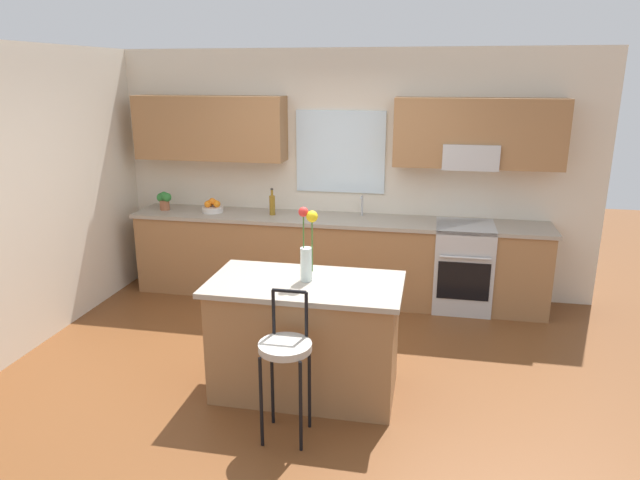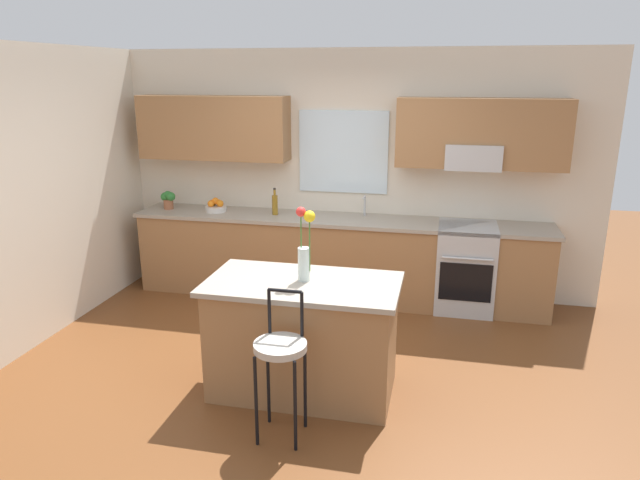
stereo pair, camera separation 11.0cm
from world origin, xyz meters
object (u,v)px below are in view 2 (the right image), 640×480
at_px(bottle_olive_oil, 275,204).
at_px(fruit_bowl_oranges, 216,206).
at_px(oven_range, 465,268).
at_px(potted_plant_small, 168,199).
at_px(bar_stool_near, 281,353).
at_px(flower_vase, 305,248).
at_px(kitchen_island, 303,337).

bearing_deg(bottle_olive_oil, fruit_bowl_oranges, 179.75).
relative_size(oven_range, potted_plant_small, 4.34).
relative_size(oven_range, fruit_bowl_oranges, 3.83).
bearing_deg(bar_stool_near, flower_vase, 89.07).
bearing_deg(flower_vase, fruit_bowl_oranges, 127.82).
bearing_deg(kitchen_island, flower_vase, 69.05).
xyz_separation_m(flower_vase, fruit_bowl_oranges, (-1.54, 1.99, -0.20)).
height_order(kitchen_island, bottle_olive_oil, bottle_olive_oil).
bearing_deg(kitchen_island, oven_range, 57.40).
distance_m(kitchen_island, bottle_olive_oil, 2.25).
relative_size(flower_vase, potted_plant_small, 2.70).
bearing_deg(bar_stool_near, oven_range, 63.95).
relative_size(bottle_olive_oil, potted_plant_small, 1.41).
distance_m(fruit_bowl_oranges, potted_plant_small, 0.59).
xyz_separation_m(bar_stool_near, flower_vase, (0.01, 0.64, 0.54)).
height_order(bar_stool_near, fruit_bowl_oranges, fruit_bowl_oranges).
bearing_deg(flower_vase, bottle_olive_oil, 112.87).
bearing_deg(flower_vase, oven_range, 57.26).
xyz_separation_m(kitchen_island, bottle_olive_oil, (-0.83, 2.01, 0.57)).
bearing_deg(oven_range, bottle_olive_oil, 179.33).
relative_size(fruit_bowl_oranges, bottle_olive_oil, 0.80).
height_order(flower_vase, fruit_bowl_oranges, flower_vase).
bearing_deg(potted_plant_small, bottle_olive_oil, -0.00).
height_order(flower_vase, potted_plant_small, flower_vase).
height_order(oven_range, flower_vase, flower_vase).
distance_m(kitchen_island, potted_plant_small, 2.97).
height_order(bar_stool_near, bottle_olive_oil, bottle_olive_oil).
relative_size(bar_stool_near, fruit_bowl_oranges, 4.34).
bearing_deg(flower_vase, bar_stool_near, -90.93).
distance_m(oven_range, flower_vase, 2.44).
height_order(bar_stool_near, flower_vase, flower_vase).
relative_size(kitchen_island, bottle_olive_oil, 4.92).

